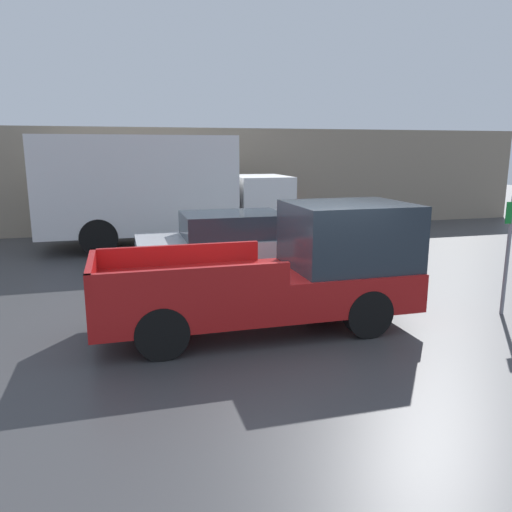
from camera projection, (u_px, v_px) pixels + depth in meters
name	position (u px, v px, depth m)	size (l,w,h in m)	color
ground_plane	(306.00, 329.00, 8.69)	(60.00, 60.00, 0.00)	#3D3D3F
building_wall	(200.00, 180.00, 18.93)	(28.00, 0.15, 3.85)	gray
pickup_truck	(287.00, 271.00, 8.64)	(5.44, 1.96, 2.15)	red
car	(229.00, 245.00, 11.96)	(4.26, 1.96, 1.59)	silver
delivery_truck	(156.00, 188.00, 15.75)	(7.83, 2.60, 3.47)	white
parking_sign	(508.00, 249.00, 9.24)	(0.30, 0.07, 2.24)	gray
newspaper_box	(292.00, 214.00, 19.85)	(0.45, 0.40, 1.09)	red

